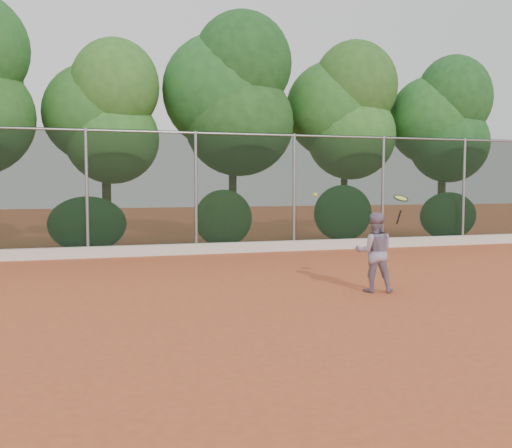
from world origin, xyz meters
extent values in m
plane|color=#C2552D|center=(0.00, 0.00, 0.00)|extent=(80.00, 80.00, 0.00)
cube|color=silver|center=(0.00, 6.82, 0.15)|extent=(24.00, 0.20, 0.30)
imported|color=gray|center=(2.06, 0.24, 0.74)|extent=(0.86, 0.77, 1.47)
cube|color=black|center=(0.00, 7.00, 1.75)|extent=(24.00, 0.01, 3.50)
cylinder|color=gray|center=(0.00, 7.00, 3.45)|extent=(24.00, 0.06, 0.06)
cylinder|color=gray|center=(-3.00, 7.00, 1.75)|extent=(0.09, 0.09, 3.50)
cylinder|color=gray|center=(0.00, 7.00, 1.75)|extent=(0.09, 0.09, 3.50)
cylinder|color=gray|center=(3.00, 7.00, 1.75)|extent=(0.09, 0.09, 3.50)
cylinder|color=gray|center=(6.00, 7.00, 1.75)|extent=(0.09, 0.09, 3.50)
cylinder|color=gray|center=(9.00, 7.00, 1.75)|extent=(0.09, 0.09, 3.50)
cylinder|color=#412D19|center=(-2.40, 9.30, 1.20)|extent=(0.28, 0.28, 2.40)
ellipsoid|color=#2C6221|center=(-2.20, 9.20, 3.40)|extent=(2.90, 2.40, 2.80)
ellipsoid|color=#23551D|center=(-2.70, 9.50, 4.20)|extent=(3.20, 2.70, 3.10)
ellipsoid|color=#2C5D1F|center=(-2.10, 9.00, 5.00)|extent=(2.70, 2.30, 2.90)
cylinder|color=#3C2817|center=(1.60, 9.00, 1.50)|extent=(0.26, 0.26, 3.00)
ellipsoid|color=#2F6426|center=(1.80, 8.90, 4.00)|extent=(3.60, 3.00, 3.50)
ellipsoid|color=#2D732B|center=(1.30, 9.20, 5.00)|extent=(3.90, 3.20, 3.80)
ellipsoid|color=#255F24|center=(1.90, 8.80, 5.90)|extent=(3.20, 2.70, 3.30)
cylinder|color=#3E2617|center=(5.70, 9.20, 1.35)|extent=(0.24, 0.24, 2.70)
ellipsoid|color=#2C6221|center=(5.90, 9.10, 3.70)|extent=(3.20, 2.70, 3.10)
ellipsoid|color=#23571E|center=(5.40, 9.40, 4.60)|extent=(3.50, 2.90, 3.40)
ellipsoid|color=#26511B|center=(6.00, 9.00, 5.40)|extent=(3.00, 2.50, 3.10)
cylinder|color=#402B18|center=(9.40, 8.80, 1.25)|extent=(0.28, 0.28, 2.50)
ellipsoid|color=#286827|center=(9.60, 8.70, 3.50)|extent=(3.00, 2.50, 2.90)
ellipsoid|color=#30752C|center=(9.10, 9.00, 4.30)|extent=(3.30, 2.80, 3.20)
ellipsoid|color=#266125|center=(9.70, 8.60, 5.10)|extent=(2.80, 2.40, 3.00)
ellipsoid|color=#246126|center=(-3.00, 7.80, 0.85)|extent=(2.20, 1.16, 1.60)
ellipsoid|color=#3A752C|center=(1.00, 7.80, 0.95)|extent=(1.80, 1.04, 1.76)
ellipsoid|color=#2A6E2A|center=(5.00, 7.80, 1.05)|extent=(2.00, 1.10, 1.84)
ellipsoid|color=#256124|center=(9.00, 7.80, 0.90)|extent=(2.16, 1.12, 1.64)
cylinder|color=black|center=(2.47, 0.10, 1.39)|extent=(0.05, 0.14, 0.27)
torus|color=black|center=(2.47, 0.04, 1.74)|extent=(0.31, 0.30, 0.13)
cylinder|color=#BCD83F|center=(2.47, 0.04, 1.74)|extent=(0.26, 0.25, 0.09)
sphere|color=#D1E433|center=(1.03, 0.63, 1.80)|extent=(0.07, 0.07, 0.07)
camera|label=1|loc=(-3.04, -9.15, 1.99)|focal=40.00mm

